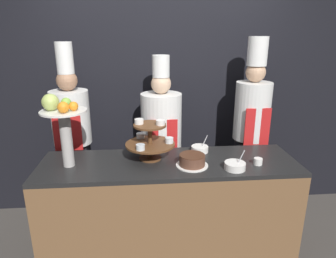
# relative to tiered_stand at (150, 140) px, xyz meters

# --- Properties ---
(wall_back) EXTENTS (10.00, 0.06, 2.80)m
(wall_back) POSITION_rel_tiered_stand_xyz_m (0.15, 0.87, 0.30)
(wall_back) COLOR black
(wall_back) RESTS_ON ground_plane
(buffet_counter) EXTENTS (2.11, 0.62, 0.93)m
(buffet_counter) POSITION_rel_tiered_stand_xyz_m (0.15, -0.07, -0.63)
(buffet_counter) COLOR brown
(buffet_counter) RESTS_ON ground_plane
(tiered_stand) EXTENTS (0.41, 0.41, 0.34)m
(tiered_stand) POSITION_rel_tiered_stand_xyz_m (0.00, 0.00, 0.00)
(tiered_stand) COLOR brown
(tiered_stand) RESTS_ON buffet_counter
(fruit_pedestal) EXTENTS (0.35, 0.35, 0.58)m
(fruit_pedestal) POSITION_rel_tiered_stand_xyz_m (-0.66, -0.08, 0.21)
(fruit_pedestal) COLOR #B2ADA8
(fruit_pedestal) RESTS_ON buffet_counter
(cake_round) EXTENTS (0.26, 0.26, 0.09)m
(cake_round) POSITION_rel_tiered_stand_xyz_m (0.33, -0.17, -0.12)
(cake_round) COLOR white
(cake_round) RESTS_ON buffet_counter
(cup_white) EXTENTS (0.07, 0.07, 0.05)m
(cup_white) POSITION_rel_tiered_stand_xyz_m (0.86, -0.19, -0.14)
(cup_white) COLOR white
(cup_white) RESTS_ON buffet_counter
(serving_bowl_near) EXTENTS (0.16, 0.16, 0.16)m
(serving_bowl_near) POSITION_rel_tiered_stand_xyz_m (0.65, -0.26, -0.14)
(serving_bowl_near) COLOR white
(serving_bowl_near) RESTS_ON buffet_counter
(serving_bowl_far) EXTENTS (0.15, 0.15, 0.15)m
(serving_bowl_far) POSITION_rel_tiered_stand_xyz_m (0.44, 0.12, -0.14)
(serving_bowl_far) COLOR white
(serving_bowl_far) RESTS_ON buffet_counter
(chef_left) EXTENTS (0.36, 0.36, 1.87)m
(chef_left) POSITION_rel_tiered_stand_xyz_m (-0.74, 0.49, -0.10)
(chef_left) COLOR black
(chef_left) RESTS_ON ground_plane
(chef_center_left) EXTENTS (0.40, 0.40, 1.75)m
(chef_center_left) POSITION_rel_tiered_stand_xyz_m (0.12, 0.49, -0.15)
(chef_center_left) COLOR black
(chef_center_left) RESTS_ON ground_plane
(chef_center_right) EXTENTS (0.35, 0.35, 1.91)m
(chef_center_right) POSITION_rel_tiered_stand_xyz_m (1.03, 0.49, -0.05)
(chef_center_right) COLOR black
(chef_center_right) RESTS_ON ground_plane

